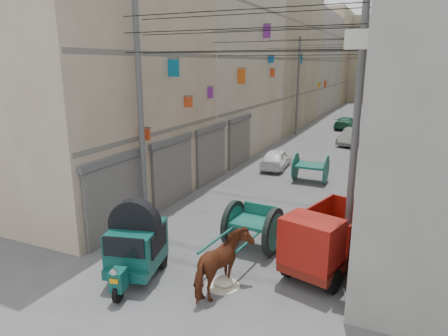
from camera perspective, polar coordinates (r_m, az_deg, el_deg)
The scene contains 16 objects.
building_row_left at distance 41.62m, azimuth 6.74°, elevation 15.39°, with size 8.00×62.00×14.00m.
end_cap_building at distance 71.64m, azimuth 21.24°, elevation 14.21°, with size 22.00×10.00×13.00m, color tan.
shutters_left at distance 18.60m, azimuth -4.28°, elevation 1.10°, with size 0.18×14.40×2.88m.
signboards at distance 27.66m, azimuth 14.49°, elevation 9.19°, with size 8.22×40.52×5.67m.
ac_units at distance 13.29m, azimuth 20.66°, elevation 20.67°, with size 0.70×6.55×3.35m.
utility_poles at distance 23.05m, azimuth 12.50°, elevation 9.73°, with size 7.40×22.20×8.00m.
overhead_cables at distance 20.47m, azimuth 11.32°, elevation 16.98°, with size 7.40×22.52×1.12m.
auto_rickshaw at distance 11.50m, azimuth -12.45°, elevation -10.43°, with size 1.81×2.57×1.74m.
tonga_cart at distance 12.95m, azimuth 4.14°, elevation -8.33°, with size 1.69×3.46×1.52m.
mini_truck at distance 11.77m, azimuth 14.07°, elevation -10.51°, with size 2.37×3.69×1.92m.
second_cart at distance 20.66m, azimuth 12.27°, elevation 0.10°, with size 1.63×1.45×1.44m.
feed_sack at distance 11.21m, azimuth -0.15°, elevation -15.87°, with size 0.57×0.46×0.28m, color beige.
horse at distance 10.58m, azimuth -0.17°, elevation -13.67°, with size 0.88×1.93×1.63m, color brown.
distant_car_white at distance 23.14m, azimuth 7.46°, elevation 1.33°, with size 1.32×3.28×1.12m, color white.
distant_car_grey at distance 31.23m, azimuth 17.88°, elevation 4.28°, with size 1.27×3.65×1.20m, color slate.
distant_car_green at distance 38.91m, azimuth 17.03°, elevation 6.20°, with size 1.56×3.83×1.11m, color #226346.
Camera 1 is at (4.79, -5.47, 5.83)m, focal length 32.00 mm.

